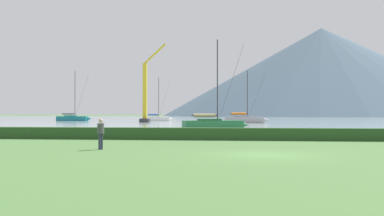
{
  "coord_description": "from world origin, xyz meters",
  "views": [
    {
      "loc": [
        -1.22,
        -19.9,
        1.93
      ],
      "look_at": [
        -9.66,
        56.47,
        2.88
      ],
      "focal_mm": 39.75,
      "sensor_mm": 36.0,
      "label": 1
    }
  ],
  "objects_px": {
    "sailboat_slip_5": "(73,118)",
    "dock_crane": "(146,97)",
    "sailboat_slip_2": "(245,119)",
    "person_seated_viewer": "(101,131)",
    "sailboat_slip_1": "(157,118)",
    "sailboat_slip_3": "(213,124)"
  },
  "relations": [
    {
      "from": "sailboat_slip_5",
      "to": "dock_crane",
      "type": "bearing_deg",
      "value": -38.47
    },
    {
      "from": "dock_crane",
      "to": "sailboat_slip_2",
      "type": "bearing_deg",
      "value": -12.66
    },
    {
      "from": "sailboat_slip_5",
      "to": "dock_crane",
      "type": "relative_size",
      "value": 0.74
    },
    {
      "from": "person_seated_viewer",
      "to": "sailboat_slip_1",
      "type": "bearing_deg",
      "value": 114.14
    },
    {
      "from": "dock_crane",
      "to": "sailboat_slip_3",
      "type": "bearing_deg",
      "value": -66.82
    },
    {
      "from": "sailboat_slip_1",
      "to": "sailboat_slip_5",
      "type": "xyz_separation_m",
      "value": [
        -21.01,
        -2.86,
        0.1
      ]
    },
    {
      "from": "sailboat_slip_2",
      "to": "sailboat_slip_3",
      "type": "relative_size",
      "value": 0.97
    },
    {
      "from": "sailboat_slip_2",
      "to": "person_seated_viewer",
      "type": "xyz_separation_m",
      "value": [
        -8.46,
        -62.51,
        0.25
      ]
    },
    {
      "from": "sailboat_slip_3",
      "to": "person_seated_viewer",
      "type": "height_order",
      "value": "sailboat_slip_3"
    },
    {
      "from": "sailboat_slip_3",
      "to": "person_seated_viewer",
      "type": "xyz_separation_m",
      "value": [
        -4.35,
        -27.77,
        0.31
      ]
    },
    {
      "from": "sailboat_slip_2",
      "to": "sailboat_slip_3",
      "type": "distance_m",
      "value": 34.99
    },
    {
      "from": "sailboat_slip_3",
      "to": "dock_crane",
      "type": "distance_m",
      "value": 43.21
    },
    {
      "from": "sailboat_slip_2",
      "to": "person_seated_viewer",
      "type": "bearing_deg",
      "value": -104.51
    },
    {
      "from": "sailboat_slip_5",
      "to": "person_seated_viewer",
      "type": "distance_m",
      "value": 88.26
    },
    {
      "from": "sailboat_slip_3",
      "to": "sailboat_slip_5",
      "type": "bearing_deg",
      "value": 107.52
    },
    {
      "from": "sailboat_slip_5",
      "to": "sailboat_slip_2",
      "type": "bearing_deg",
      "value": -29.37
    },
    {
      "from": "sailboat_slip_2",
      "to": "person_seated_viewer",
      "type": "distance_m",
      "value": 63.09
    },
    {
      "from": "sailboat_slip_5",
      "to": "sailboat_slip_3",
      "type": "bearing_deg",
      "value": -59.81
    },
    {
      "from": "sailboat_slip_2",
      "to": "sailboat_slip_3",
      "type": "bearing_deg",
      "value": -103.55
    },
    {
      "from": "sailboat_slip_1",
      "to": "sailboat_slip_2",
      "type": "distance_m",
      "value": 30.74
    },
    {
      "from": "sailboat_slip_2",
      "to": "dock_crane",
      "type": "bearing_deg",
      "value": 160.53
    },
    {
      "from": "sailboat_slip_2",
      "to": "sailboat_slip_3",
      "type": "height_order",
      "value": "sailboat_slip_3"
    }
  ]
}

